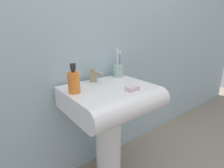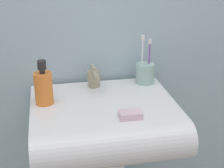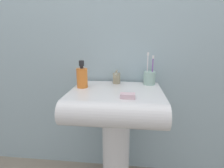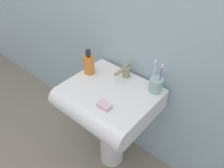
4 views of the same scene
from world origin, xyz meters
name	(u,v)px [view 3 (image 3 of 4)]	position (x,y,z in m)	size (l,w,h in m)	color
wall_back	(120,11)	(0.00, 0.25, 1.20)	(5.00, 0.05, 2.40)	#9EB7C1
sink_pedestal	(116,151)	(0.00, 0.00, 0.29)	(0.18, 0.18, 0.59)	white
sink_basin	(116,103)	(0.00, -0.05, 0.66)	(0.54, 0.48, 0.13)	white
faucet	(116,77)	(-0.01, 0.14, 0.77)	(0.05, 0.14, 0.09)	tan
toothbrush_cup	(149,78)	(0.21, 0.15, 0.77)	(0.08, 0.08, 0.21)	#99BFB2
soap_bottle	(82,77)	(-0.22, 0.03, 0.79)	(0.07, 0.07, 0.17)	orange
bar_soap	(128,96)	(0.07, -0.15, 0.73)	(0.08, 0.05, 0.02)	silver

